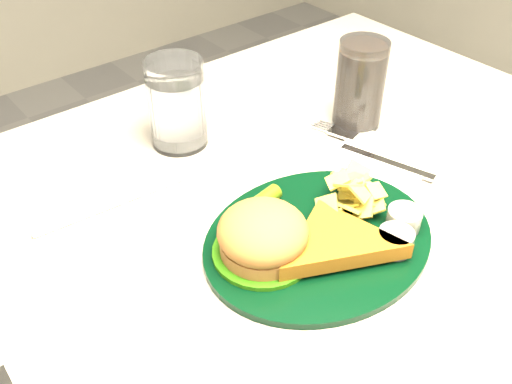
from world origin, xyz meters
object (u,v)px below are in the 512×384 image
at_px(dinner_plate, 320,221).
at_px(water_glass, 177,104).
at_px(fork_napkin, 381,159).
at_px(cola_glass, 360,84).

distance_m(dinner_plate, water_glass, 0.27).
bearing_deg(fork_napkin, dinner_plate, -178.12).
bearing_deg(cola_glass, fork_napkin, -117.54).
xyz_separation_m(dinner_plate, cola_glass, (0.22, 0.15, 0.03)).
bearing_deg(fork_napkin, cola_glass, 45.39).
distance_m(cola_glass, fork_napkin, 0.12).
xyz_separation_m(dinner_plate, fork_napkin, (0.17, 0.06, -0.02)).
height_order(water_glass, fork_napkin, water_glass).
distance_m(dinner_plate, cola_glass, 0.27).
bearing_deg(water_glass, cola_glass, -27.79).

